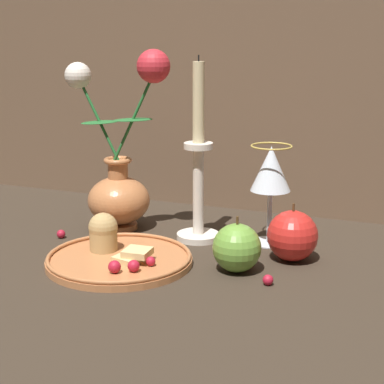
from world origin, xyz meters
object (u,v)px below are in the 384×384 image
at_px(wine_glass, 271,173).
at_px(apple_beside_vase, 292,236).
at_px(plate_with_pastries, 117,254).
at_px(candlestick, 198,176).
at_px(vase, 120,175).
at_px(apple_near_glass, 237,248).

height_order(wine_glass, apple_beside_vase, wine_glass).
xyz_separation_m(plate_with_pastries, candlestick, (0.07, 0.16, 0.10)).
relative_size(vase, candlestick, 1.03).
bearing_deg(wine_glass, apple_beside_vase, -50.95).
bearing_deg(apple_beside_vase, vase, 172.08).
xyz_separation_m(candlestick, apple_beside_vase, (0.17, -0.04, -0.07)).
xyz_separation_m(plate_with_pastries, wine_glass, (0.19, 0.18, 0.11)).
relative_size(plate_with_pastries, wine_glass, 1.35).
distance_m(vase, apple_beside_vase, 0.33).
bearing_deg(vase, candlestick, -0.85).
distance_m(candlestick, apple_beside_vase, 0.19).
bearing_deg(plate_with_pastries, wine_glass, 43.36).
xyz_separation_m(plate_with_pastries, apple_beside_vase, (0.25, 0.11, 0.03)).
bearing_deg(apple_near_glass, apple_beside_vase, 49.79).
relative_size(vase, apple_near_glass, 3.76).
bearing_deg(apple_beside_vase, wine_glass, 129.05).
bearing_deg(candlestick, wine_glass, 12.06).
height_order(candlestick, apple_beside_vase, candlestick).
xyz_separation_m(candlestick, apple_near_glass, (0.11, -0.12, -0.08)).
xyz_separation_m(vase, wine_glass, (0.27, 0.02, 0.02)).
distance_m(vase, candlestick, 0.15).
bearing_deg(vase, apple_near_glass, -25.33).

